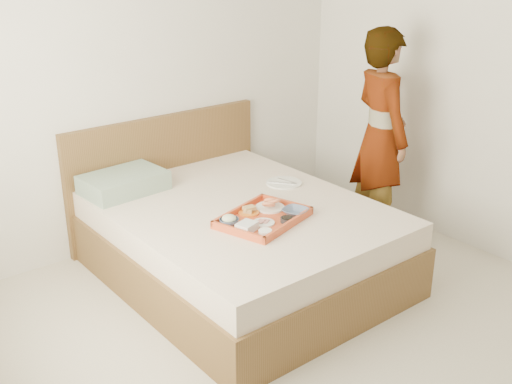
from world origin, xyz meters
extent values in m
cube|color=beige|center=(0.00, 0.00, 0.00)|extent=(3.50, 4.00, 0.01)
cube|color=silver|center=(0.00, 2.00, 1.30)|extent=(3.50, 0.01, 2.60)
cube|color=brown|center=(0.09, 1.00, 0.27)|extent=(1.65, 2.00, 0.53)
cube|color=brown|center=(0.09, 1.97, 0.47)|extent=(1.65, 0.06, 0.95)
cube|color=#88A28E|center=(-0.39, 1.73, 0.60)|extent=(0.58, 0.42, 0.13)
cube|color=#D04F26|center=(0.05, 0.72, 0.56)|extent=(0.65, 0.55, 0.05)
cylinder|color=white|center=(0.19, 0.82, 0.55)|extent=(0.24, 0.24, 0.01)
imported|color=#121F43|center=(0.25, 0.65, 0.56)|extent=(0.20, 0.20, 0.04)
cylinder|color=black|center=(0.13, 0.59, 0.56)|extent=(0.10, 0.10, 0.03)
cylinder|color=white|center=(0.01, 0.66, 0.55)|extent=(0.17, 0.17, 0.01)
cylinder|color=orange|center=(0.03, 0.85, 0.55)|extent=(0.17, 0.17, 0.01)
imported|color=#121F43|center=(-0.17, 0.79, 0.56)|extent=(0.15, 0.15, 0.04)
cube|color=silver|center=(-0.14, 0.65, 0.57)|extent=(0.14, 0.13, 0.05)
cylinder|color=white|center=(-0.08, 0.54, 0.56)|extent=(0.10, 0.10, 0.03)
cylinder|color=white|center=(0.59, 1.14, 0.54)|extent=(0.33, 0.33, 0.01)
imported|color=beige|center=(1.33, 0.89, 0.81)|extent=(0.56, 0.69, 1.62)
camera|label=1|loc=(-2.22, -2.04, 2.15)|focal=43.57mm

